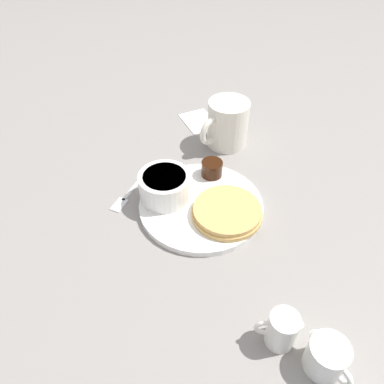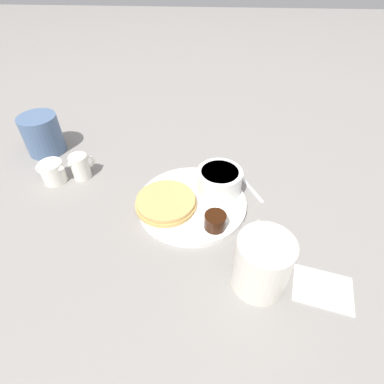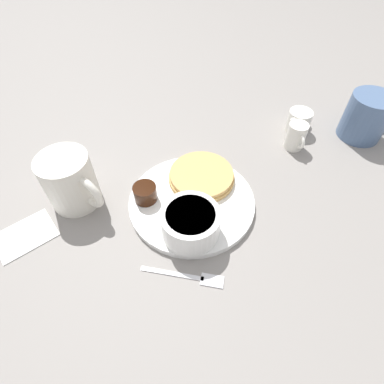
{
  "view_description": "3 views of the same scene",
  "coord_description": "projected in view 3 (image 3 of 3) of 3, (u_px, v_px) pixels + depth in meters",
  "views": [
    {
      "loc": [
        -0.37,
        0.32,
        0.51
      ],
      "look_at": [
        0.01,
        0.01,
        0.04
      ],
      "focal_mm": 35.0,
      "sensor_mm": 36.0,
      "label": 1
    },
    {
      "loc": [
        0.03,
        -0.46,
        0.46
      ],
      "look_at": [
        0.0,
        -0.01,
        0.04
      ],
      "focal_mm": 28.0,
      "sensor_mm": 36.0,
      "label": 2
    },
    {
      "loc": [
        0.28,
        0.21,
        0.44
      ],
      "look_at": [
        0.0,
        0.0,
        0.04
      ],
      "focal_mm": 28.0,
      "sensor_mm": 36.0,
      "label": 3
    }
  ],
  "objects": [
    {
      "name": "pancake_stack",
      "position": [
        202.0,
        176.0,
        0.58
      ],
      "size": [
        0.13,
        0.13,
        0.02
      ],
      "color": "tan",
      "rests_on": "plate"
    },
    {
      "name": "butter_ramekin",
      "position": [
        183.0,
        231.0,
        0.49
      ],
      "size": [
        0.05,
        0.05,
        0.04
      ],
      "color": "white",
      "rests_on": "plate"
    },
    {
      "name": "creamer_pitcher_far",
      "position": [
        299.0,
        121.0,
        0.69
      ],
      "size": [
        0.08,
        0.05,
        0.05
      ],
      "color": "white",
      "rests_on": "ground_plane"
    },
    {
      "name": "bowl",
      "position": [
        190.0,
        222.0,
        0.49
      ],
      "size": [
        0.1,
        0.1,
        0.05
      ],
      "color": "white",
      "rests_on": "plate"
    },
    {
      "name": "ground_plane",
      "position": [
        192.0,
        204.0,
        0.56
      ],
      "size": [
        4.0,
        4.0,
        0.0
      ],
      "primitive_type": "plane",
      "color": "gray"
    },
    {
      "name": "creamer_pitcher_near",
      "position": [
        296.0,
        136.0,
        0.65
      ],
      "size": [
        0.05,
        0.05,
        0.06
      ],
      "color": "white",
      "rests_on": "ground_plane"
    },
    {
      "name": "napkin",
      "position": [
        25.0,
        235.0,
        0.52
      ],
      "size": [
        0.11,
        0.09,
        0.0
      ],
      "color": "white",
      "rests_on": "ground_plane"
    },
    {
      "name": "second_mug",
      "position": [
        367.0,
        117.0,
        0.66
      ],
      "size": [
        0.12,
        0.1,
        0.1
      ],
      "color": "slate",
      "rests_on": "ground_plane"
    },
    {
      "name": "plate",
      "position": [
        192.0,
        202.0,
        0.56
      ],
      "size": [
        0.23,
        0.23,
        0.01
      ],
      "color": "white",
      "rests_on": "ground_plane"
    },
    {
      "name": "fork",
      "position": [
        192.0,
        277.0,
        0.47
      ],
      "size": [
        0.07,
        0.12,
        0.0
      ],
      "color": "silver",
      "rests_on": "ground_plane"
    },
    {
      "name": "coffee_mug",
      "position": [
        71.0,
        182.0,
        0.53
      ],
      "size": [
        0.09,
        0.13,
        0.1
      ],
      "color": "silver",
      "rests_on": "ground_plane"
    },
    {
      "name": "syrup_cup",
      "position": [
        145.0,
        193.0,
        0.54
      ],
      "size": [
        0.04,
        0.04,
        0.03
      ],
      "color": "black",
      "rests_on": "plate"
    }
  ]
}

